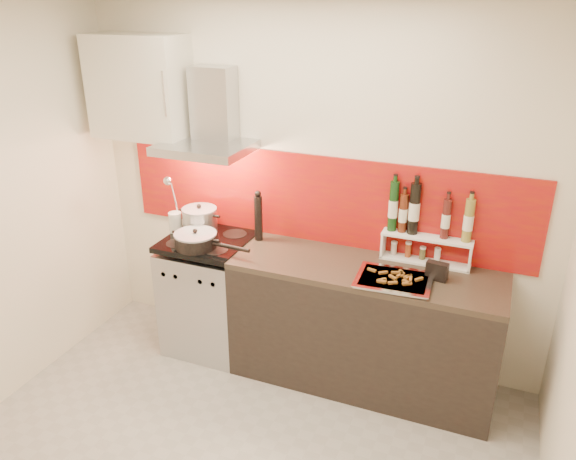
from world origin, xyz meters
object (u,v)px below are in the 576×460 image
at_px(range_stove, 210,295).
at_px(counter, 363,326).
at_px(baking_tray, 394,280).
at_px(saute_pan, 196,240).
at_px(stock_pot, 200,220).
at_px(pepper_mill, 258,216).

relative_size(range_stove, counter, 0.51).
xyz_separation_m(range_stove, baking_tray, (1.41, -0.12, 0.47)).
bearing_deg(range_stove, saute_pan, -88.00).
distance_m(stock_pot, baking_tray, 1.53).
distance_m(saute_pan, pepper_mill, 0.47).
height_order(stock_pot, pepper_mill, pepper_mill).
distance_m(counter, stock_pot, 1.42).
xyz_separation_m(counter, saute_pan, (-1.19, -0.16, 0.51)).
bearing_deg(range_stove, counter, 0.23).
height_order(stock_pot, saute_pan, stock_pot).
bearing_deg(baking_tray, range_stove, 175.12).
bearing_deg(counter, baking_tray, -31.11).
bearing_deg(range_stove, stock_pot, 138.61).
relative_size(stock_pot, pepper_mill, 0.68).
xyz_separation_m(counter, pepper_mill, (-0.85, 0.14, 0.63)).
relative_size(range_stove, pepper_mill, 2.40).
distance_m(range_stove, stock_pot, 0.58).
bearing_deg(baking_tray, counter, 148.89).
bearing_deg(stock_pot, range_stove, -41.39).
height_order(range_stove, stock_pot, stock_pot).
bearing_deg(baking_tray, pepper_mill, 165.71).
xyz_separation_m(stock_pot, baking_tray, (1.52, -0.22, -0.09)).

